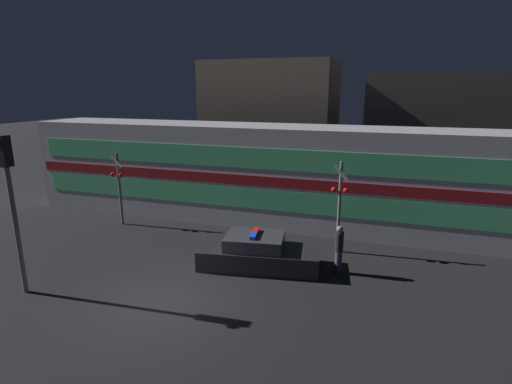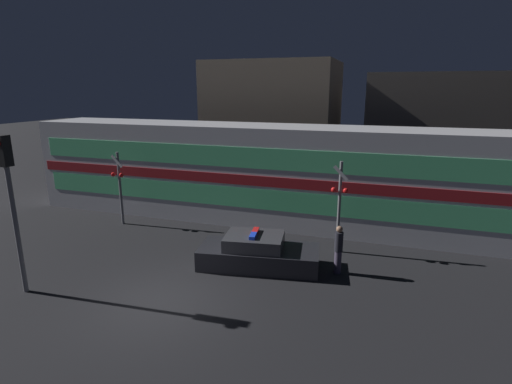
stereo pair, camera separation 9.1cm
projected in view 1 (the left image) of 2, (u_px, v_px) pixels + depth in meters
ground_plane at (160, 302)px, 11.88m from camera, size 120.00×120.00×0.00m
train at (253, 173)px, 19.01m from camera, size 22.37×3.14×4.52m
police_car at (258, 253)px, 14.16m from camera, size 4.43×2.36×1.30m
pedestrian at (339, 249)px, 13.57m from camera, size 0.29×0.29×1.70m
crossing_signal_near at (339, 202)px, 15.05m from camera, size 0.64×0.28×3.57m
crossing_signal_far at (119, 185)px, 18.22m from camera, size 0.64×0.28×3.40m
traffic_light_corner at (10, 190)px, 11.63m from camera, size 0.30×0.46×4.88m
building_left at (272, 123)px, 26.59m from camera, size 8.14×5.90×7.84m
building_center at (454, 133)px, 24.16m from camera, size 10.46×5.87×7.04m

